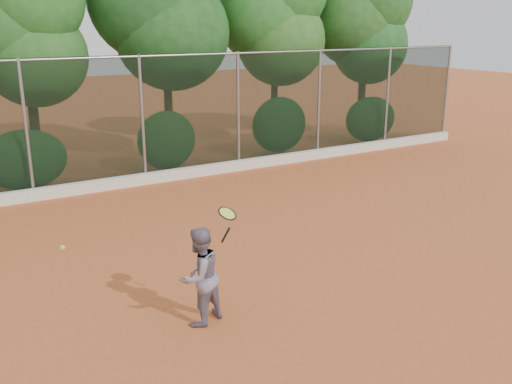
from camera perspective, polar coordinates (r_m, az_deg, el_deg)
ground at (r=10.40m, az=2.87°, el=-7.98°), size 80.00×80.00×0.00m
concrete_curb at (r=16.13m, az=-10.74°, el=1.35°), size 24.00×0.20×0.30m
tennis_player at (r=8.49m, az=-5.66°, el=-8.38°), size 0.88×0.79×1.50m
chainlink_fence at (r=15.93m, az=-11.31°, el=7.43°), size 24.09×0.09×3.50m
foliage_backdrop at (r=17.46m, az=-15.89°, el=16.31°), size 23.70×3.63×7.55m
tennis_racket at (r=8.15m, az=-2.91°, el=-2.41°), size 0.37×0.35×0.56m
tennis_ball_in_flight at (r=7.95m, az=-18.80°, el=-5.30°), size 0.07×0.07×0.07m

